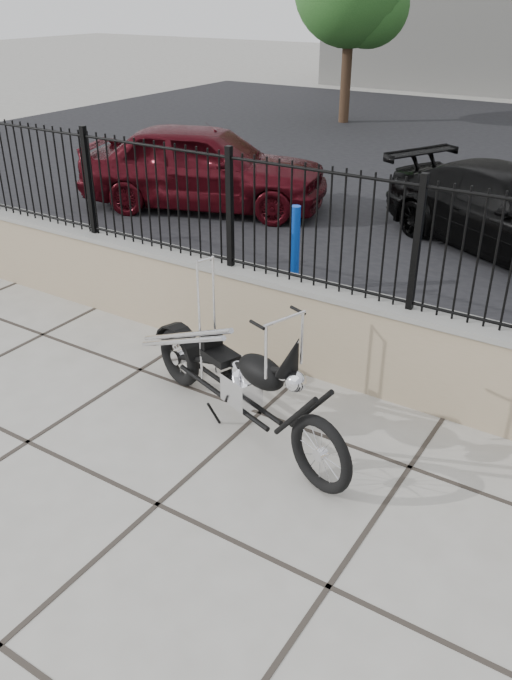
% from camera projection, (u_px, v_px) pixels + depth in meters
% --- Properties ---
extents(ground_plane, '(90.00, 90.00, 0.00)m').
position_uv_depth(ground_plane, '(157.00, 505.00, 5.18)').
color(ground_plane, '#99968E').
rests_on(ground_plane, ground).
extents(retaining_wall, '(14.00, 0.36, 0.96)m').
position_uv_depth(retaining_wall, '(312.00, 328.00, 6.82)').
color(retaining_wall, gray).
rests_on(retaining_wall, ground_plane).
extents(iron_fence, '(14.00, 0.08, 1.20)m').
position_uv_depth(iron_fence, '(316.00, 227.00, 6.31)').
color(iron_fence, black).
rests_on(iron_fence, retaining_wall).
extents(chopper_motorcycle, '(2.58, 1.27, 1.54)m').
position_uv_depth(chopper_motorcycle, '(237.00, 354.00, 5.75)').
color(chopper_motorcycle, black).
rests_on(chopper_motorcycle, ground_plane).
extents(car_red, '(4.78, 3.16, 1.51)m').
position_uv_depth(car_red, '(204.00, 166.00, 11.88)').
color(car_red, '#430910').
rests_on(car_red, parking_lot).
extents(car_black, '(4.57, 3.43, 1.23)m').
position_uv_depth(car_black, '(511.00, 212.00, 9.90)').
color(car_black, black).
rests_on(car_black, parking_lot).
extents(bollard_a, '(0.17, 0.17, 1.14)m').
position_uv_depth(bollard_a, '(294.00, 248.00, 8.66)').
color(bollard_a, '#0B4AA7').
rests_on(bollard_a, ground_plane).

